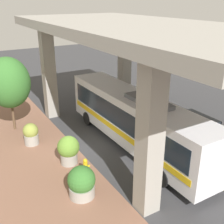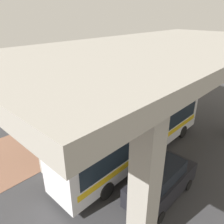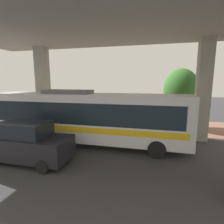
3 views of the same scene
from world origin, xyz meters
TOP-DOWN VIEW (x-y plane):
  - ground_plane at (0.00, 0.00)m, footprint 80.00×80.00m
  - sidewalk_strip at (-3.00, 0.00)m, footprint 6.00×40.00m
  - overpass at (4.00, 0.00)m, footprint 9.40×20.72m
  - bus at (3.37, -1.22)m, footprint 2.53×12.96m
  - fire_hydrant at (-0.80, -2.66)m, footprint 0.51×0.25m
  - planter_front at (-1.08, -1.03)m, footprint 1.28×1.28m
  - planter_middle at (-2.31, 2.41)m, footprint 0.99×0.99m
  - planter_back at (-1.67, -4.07)m, footprint 1.36×1.36m
  - street_tree_near at (-2.75, 5.32)m, footprint 2.99×2.99m
  - parked_car at (6.57, -3.28)m, footprint 1.99×4.57m

SIDE VIEW (x-z plane):
  - ground_plane at x=0.00m, z-range 0.00..0.00m
  - sidewalk_strip at x=-3.00m, z-range 0.00..0.02m
  - fire_hydrant at x=-0.80m, z-range 0.01..1.08m
  - planter_middle at x=-2.31m, z-range 0.00..1.48m
  - planter_back at x=-1.67m, z-range -0.04..1.60m
  - planter_front at x=-1.08m, z-range 0.04..1.77m
  - parked_car at x=6.57m, z-range -0.04..2.10m
  - bus at x=3.37m, z-range 0.15..3.80m
  - street_tree_near at x=-2.75m, z-range 0.87..6.22m
  - overpass at x=4.00m, z-range 2.90..10.54m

